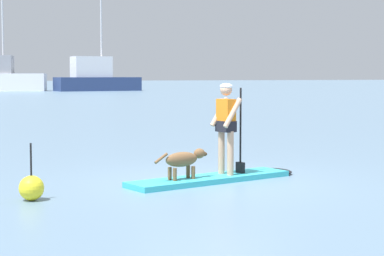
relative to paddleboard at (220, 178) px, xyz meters
The scene contains 6 objects.
ground_plane 0.23m from the paddleboard, 162.52° to the right, with size 400.00×400.00×0.00m, color slate.
paddleboard is the anchor object (origin of this frame).
person_paddler 1.03m from the paddleboard, 17.48° to the left, with size 0.67×0.57×1.67m.
dog 0.90m from the paddleboard, 162.52° to the right, with size 1.09×0.43×0.52m.
moored_boat_far_port 69.97m from the paddleboard, 80.72° to the left, with size 10.20×4.68×12.30m.
marker_buoy 3.59m from the paddleboard, 165.12° to the right, with size 0.39×0.39×0.89m.
Camera 1 is at (-4.34, -11.55, 1.94)m, focal length 64.49 mm.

